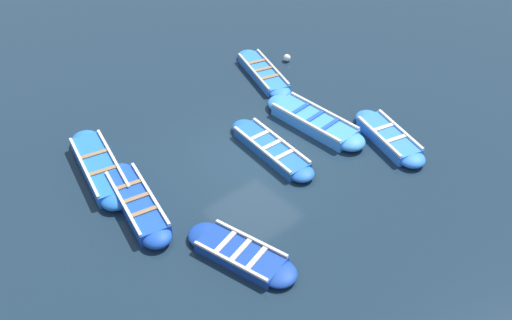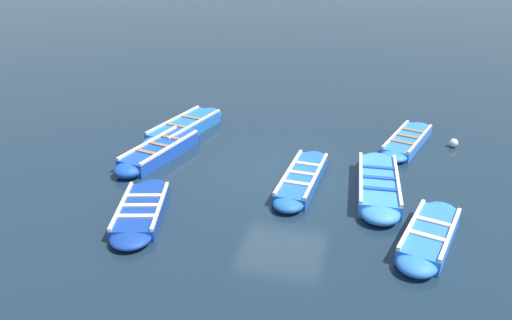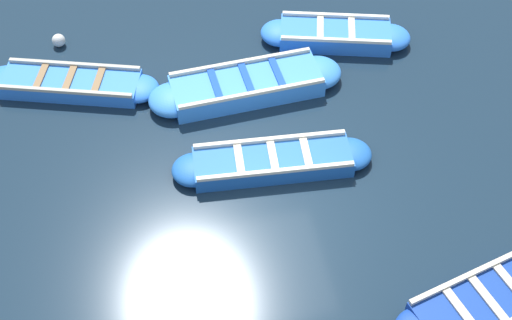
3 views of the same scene
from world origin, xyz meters
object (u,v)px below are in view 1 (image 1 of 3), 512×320
object	(u,v)px
boat_outer_left	(241,254)
boat_end_of_row	(100,168)
boat_alongside	(389,138)
boat_tucked	(314,122)
boat_near_quay	(271,149)
buoy_orange_near	(287,58)
boat_stern_in	(263,73)
boat_drifting	(137,203)

from	to	relation	value
boat_outer_left	boat_end_of_row	bearing A→B (deg)	-169.54
boat_alongside	boat_tucked	bearing A→B (deg)	-151.66
boat_outer_left	boat_alongside	world-z (taller)	boat_alongside
boat_alongside	boat_near_quay	world-z (taller)	boat_alongside
boat_outer_left	boat_alongside	bearing A→B (deg)	94.48
boat_outer_left	buoy_orange_near	world-z (taller)	boat_outer_left
boat_outer_left	boat_near_quay	distance (m)	4.37
boat_outer_left	boat_stern_in	size ratio (longest dim) A/B	0.93
boat_drifting	buoy_orange_near	bearing A→B (deg)	109.04
boat_near_quay	boat_end_of_row	bearing A→B (deg)	-121.52
boat_near_quay	buoy_orange_near	distance (m)	5.67
boat_tucked	boat_stern_in	size ratio (longest dim) A/B	1.10
boat_alongside	boat_drifting	bearing A→B (deg)	-109.96
boat_stern_in	boat_outer_left	bearing A→B (deg)	-45.99
boat_near_quay	buoy_orange_near	bearing A→B (deg)	131.06
boat_near_quay	boat_stern_in	bearing A→B (deg)	141.01
boat_tucked	boat_end_of_row	size ratio (longest dim) A/B	0.98
boat_near_quay	boat_alongside	bearing A→B (deg)	56.75
boat_alongside	boat_stern_in	distance (m)	5.62
boat_outer_left	buoy_orange_near	distance (m)	10.04
boat_near_quay	buoy_orange_near	world-z (taller)	boat_near_quay
boat_end_of_row	boat_near_quay	world-z (taller)	boat_end_of_row
boat_drifting	boat_near_quay	bearing A→B (deg)	81.16
boat_drifting	boat_stern_in	xyz separation A→B (m)	(-2.82, 7.34, -0.05)
boat_outer_left	boat_alongside	xyz separation A→B (m)	(-0.52, 6.69, 0.03)
boat_end_of_row	boat_near_quay	xyz separation A→B (m)	(2.76, 4.49, -0.04)
boat_outer_left	boat_drifting	distance (m)	3.46
boat_outer_left	boat_drifting	world-z (taller)	boat_drifting
boat_drifting	boat_near_quay	world-z (taller)	boat_drifting
boat_alongside	boat_drifting	distance (m)	8.18
boat_outer_left	boat_tucked	distance (m)	6.15
boat_tucked	boat_drifting	size ratio (longest dim) A/B	1.04
boat_drifting	buoy_orange_near	distance (m)	9.28
boat_tucked	boat_end_of_row	world-z (taller)	boat_end_of_row
boat_alongside	boat_end_of_row	size ratio (longest dim) A/B	0.81
boat_alongside	boat_near_quay	xyz separation A→B (m)	(-2.09, -3.19, -0.02)
boat_drifting	buoy_orange_near	world-z (taller)	boat_drifting
boat_alongside	boat_stern_in	bearing A→B (deg)	-176.47
boat_drifting	buoy_orange_near	size ratio (longest dim) A/B	13.65
boat_end_of_row	buoy_orange_near	world-z (taller)	boat_end_of_row
buoy_orange_near	boat_alongside	bearing A→B (deg)	-10.56
boat_stern_in	buoy_orange_near	size ratio (longest dim) A/B	13.01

